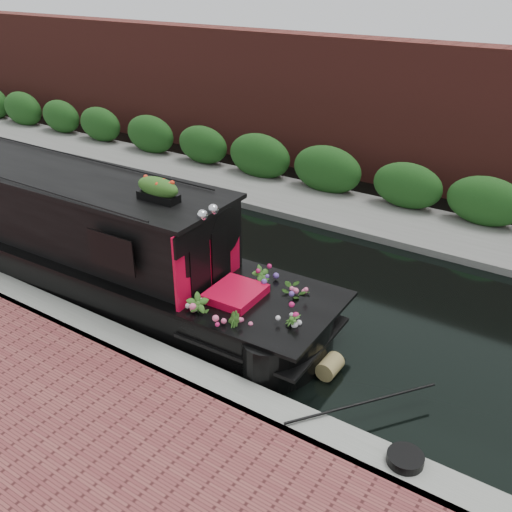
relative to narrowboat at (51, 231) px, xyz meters
The scene contains 8 objects.
ground 3.49m from the narrowboat, 34.54° to the left, with size 80.00×80.00×0.00m, color black.
near_bank_coping 3.22m from the narrowboat, 26.40° to the right, with size 40.00×0.60×0.50m, color gray.
far_bank_path 6.78m from the narrowboat, 65.52° to the left, with size 40.00×2.40×0.34m, color slate.
far_hedge 7.60m from the narrowboat, 68.35° to the left, with size 40.00×1.10×2.80m, color #1B4617.
far_brick_wall 9.57m from the narrowboat, 73.01° to the left, with size 40.00×1.00×8.00m, color #5C251F.
narrowboat is the anchor object (origin of this frame).
rope_fender 6.59m from the narrowboat, ahead, with size 0.32×0.32×0.42m, color olive.
coiled_mooring_rope 8.38m from the narrowboat, ahead, with size 0.47×0.47×0.12m, color black.
Camera 1 is at (6.79, -8.56, 5.83)m, focal length 40.00 mm.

